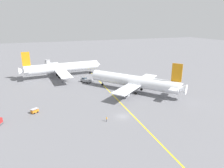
# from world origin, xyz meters

# --- Properties ---
(ground_plane) EXTENTS (600.00, 600.00, 0.00)m
(ground_plane) POSITION_xyz_m (0.00, 0.00, 0.00)
(ground_plane) COLOR slate
(taxiway_stripe) EXTENTS (7.73, 119.81, 0.01)m
(taxiway_stripe) POSITION_xyz_m (4.46, 10.00, 0.00)
(taxiway_stripe) COLOR yellow
(taxiway_stripe) RESTS_ON ground
(airliner_at_gate_left) EXTENTS (49.95, 45.19, 16.49)m
(airliner_at_gate_left) POSITION_xyz_m (-11.26, 64.96, 5.55)
(airliner_at_gate_left) COLOR white
(airliner_at_gate_left) RESTS_ON ground
(airliner_being_pushed) EXTENTS (35.59, 43.29, 16.05)m
(airliner_being_pushed) POSITION_xyz_m (16.49, 23.10, 5.21)
(airliner_being_pushed) COLOR white
(airliner_being_pushed) RESTS_ON ground
(pushback_tug) EXTENTS (6.11, 8.56, 2.99)m
(pushback_tug) POSITION_xyz_m (-1.10, 47.26, 1.27)
(pushback_tug) COLOR gray
(pushback_tug) RESTS_ON ground
(gse_baggage_cart_trailing) EXTENTS (3.15, 2.76, 1.71)m
(gse_baggage_cart_trailing) POSITION_xyz_m (-29.41, 14.96, 0.86)
(gse_baggage_cart_trailing) COLOR orange
(gse_baggage_cart_trailing) RESTS_ON ground
(ground_crew_ramp_agent_by_cones) EXTENTS (0.36, 0.36, 1.76)m
(ground_crew_ramp_agent_by_cones) POSITION_xyz_m (-6.73, -1.61, 0.92)
(ground_crew_ramp_agent_by_cones) COLOR #4C4C51
(ground_crew_ramp_agent_by_cones) RESTS_ON ground
(jet_bridge) EXTENTS (5.11, 19.98, 6.05)m
(jet_bridge) POSITION_xyz_m (-17.93, 87.42, 4.27)
(jet_bridge) COLOR #B7B7BC
(jet_bridge) RESTS_ON ground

